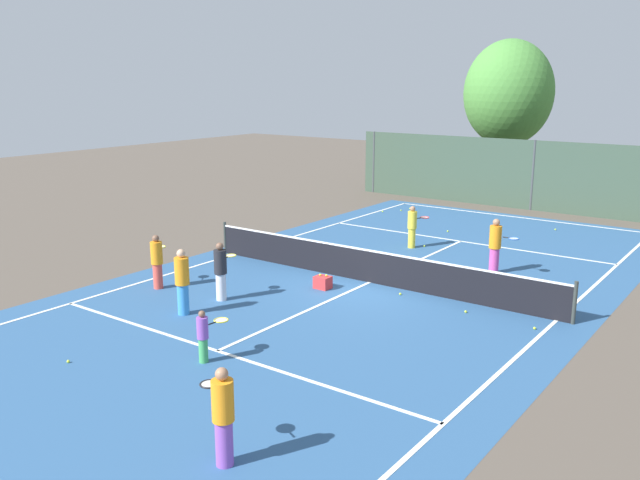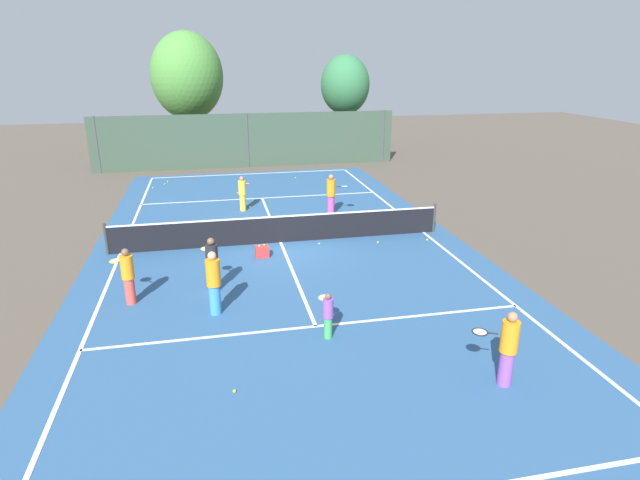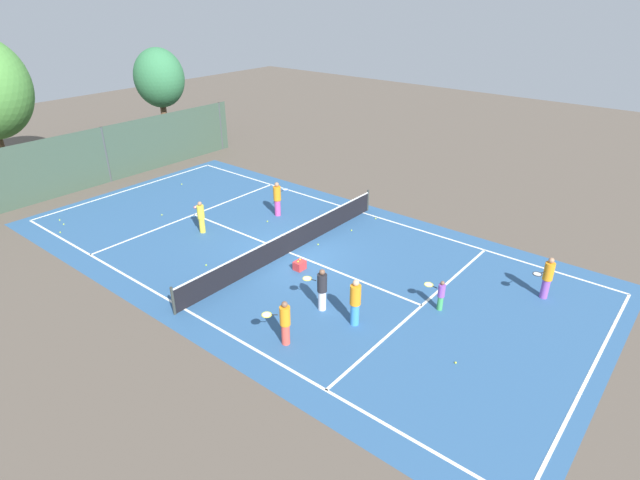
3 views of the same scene
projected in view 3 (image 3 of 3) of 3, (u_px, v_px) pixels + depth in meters
The scene contains 25 objects.
ground_plane at pixel (289, 253), 21.85m from camera, with size 80.00×80.00×0.00m, color brown.
court_surface at pixel (289, 253), 21.85m from camera, with size 13.00×25.00×0.01m.
tennis_net at pixel (289, 242), 21.62m from camera, with size 11.90×0.10×1.10m.
perimeter_fence at pixel (106, 155), 29.04m from camera, with size 18.00×0.12×3.20m.
tree_0 at pixel (159, 78), 35.11m from camera, with size 3.32×3.58×6.53m.
player_0 at pixel (277, 198), 25.01m from camera, with size 0.94×0.38×1.73m.
player_1 at pixel (440, 294), 17.77m from camera, with size 0.35×0.82×1.16m.
player_2 at pixel (355, 302), 16.86m from camera, with size 0.37×0.37×1.73m.
player_3 at pixel (322, 289), 17.67m from camera, with size 0.52×0.93×1.62m.
player_4 at pixel (285, 322), 15.96m from camera, with size 0.76×0.85×1.58m.
player_5 at pixel (201, 216), 23.32m from camera, with size 0.60×0.90×1.52m.
player_6 at pixel (547, 277), 18.34m from camera, with size 0.92×0.64×1.64m.
ball_crate at pixel (300, 265), 20.49m from camera, with size 0.45×0.37×0.43m.
tennis_ball_0 at pixel (182, 184), 29.27m from camera, with size 0.07×0.07×0.07m, color #CCE533.
tennis_ball_1 at pixel (203, 227), 24.08m from camera, with size 0.07×0.07×0.07m, color #CCE533.
tennis_ball_2 at pixel (456, 363), 15.43m from camera, with size 0.07×0.07×0.07m, color #CCE533.
tennis_ball_3 at pixel (64, 224), 24.36m from camera, with size 0.07×0.07×0.07m, color #CCE533.
tennis_ball_4 at pixel (318, 244), 22.46m from camera, with size 0.07×0.07×0.07m, color #CCE533.
tennis_ball_5 at pixel (162, 215), 25.35m from camera, with size 0.07×0.07×0.07m, color #CCE533.
tennis_ball_6 at pixel (206, 265), 20.81m from camera, with size 0.07×0.07×0.07m, color #CCE533.
tennis_ball_7 at pixel (60, 232), 23.57m from camera, with size 0.07×0.07×0.07m, color #CCE533.
tennis_ball_8 at pixel (351, 230), 23.75m from camera, with size 0.07×0.07×0.07m, color #CCE533.
tennis_ball_9 at pixel (60, 220), 24.80m from camera, with size 0.07×0.07×0.07m, color #CCE533.
tennis_ball_10 at pixel (376, 219), 24.96m from camera, with size 0.07×0.07×0.07m, color #CCE533.
tennis_ball_11 at pixel (267, 221), 24.65m from camera, with size 0.07×0.07×0.07m, color #CCE533.
Camera 3 is at (-14.14, -13.21, 10.25)m, focal length 28.69 mm.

